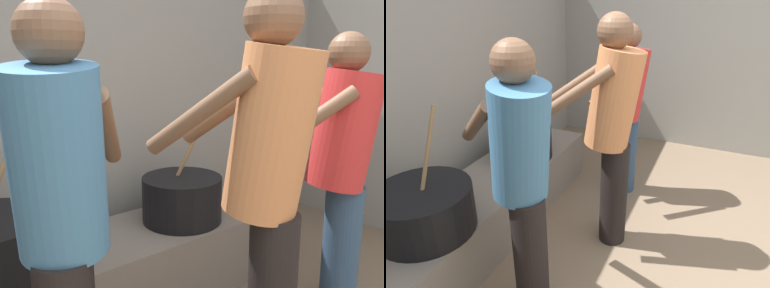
# 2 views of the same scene
# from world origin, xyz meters

# --- Properties ---
(block_enclosure_rear) EXTENTS (5.33, 0.20, 2.11)m
(block_enclosure_rear) POSITION_xyz_m (0.00, 2.28, 1.06)
(block_enclosure_rear) COLOR gray
(block_enclosure_rear) RESTS_ON ground_plane
(block_enclosure_right) EXTENTS (0.20, 4.75, 2.11)m
(block_enclosure_right) POSITION_xyz_m (2.56, 0.00, 1.06)
(block_enclosure_right) COLOR gray
(block_enclosure_right) RESTS_ON ground_plane
(hearth_ledge) EXTENTS (2.46, 0.60, 0.43)m
(hearth_ledge) POSITION_xyz_m (0.10, 1.76, 0.22)
(hearth_ledge) COLOR slate
(hearth_ledge) RESTS_ON ground_plane
(cooking_pot_main) EXTENTS (0.58, 0.58, 0.74)m
(cooking_pot_main) POSITION_xyz_m (-0.45, 1.73, 0.57)
(cooking_pot_main) COLOR black
(cooking_pot_main) RESTS_ON hearth_ledge
(cooking_pot_secondary) EXTENTS (0.49, 0.49, 0.73)m
(cooking_pot_secondary) POSITION_xyz_m (0.66, 1.72, 0.57)
(cooking_pot_secondary) COLOR black
(cooking_pot_secondary) RESTS_ON hearth_ledge
(cook_in_blue_shirt) EXTENTS (0.63, 0.73, 1.59)m
(cook_in_blue_shirt) POSITION_xyz_m (-0.33, 1.10, 0.91)
(cook_in_blue_shirt) COLOR black
(cook_in_blue_shirt) RESTS_ON ground_plane
(cook_in_orange_shirt) EXTENTS (0.53, 0.75, 1.67)m
(cook_in_orange_shirt) POSITION_xyz_m (0.42, 0.85, 0.96)
(cook_in_orange_shirt) COLOR black
(cook_in_orange_shirt) RESTS_ON ground_plane
(cook_in_red_shirt) EXTENTS (0.71, 0.65, 1.54)m
(cook_in_red_shirt) POSITION_xyz_m (1.14, 0.97, 0.88)
(cook_in_red_shirt) COLOR navy
(cook_in_red_shirt) RESTS_ON ground_plane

